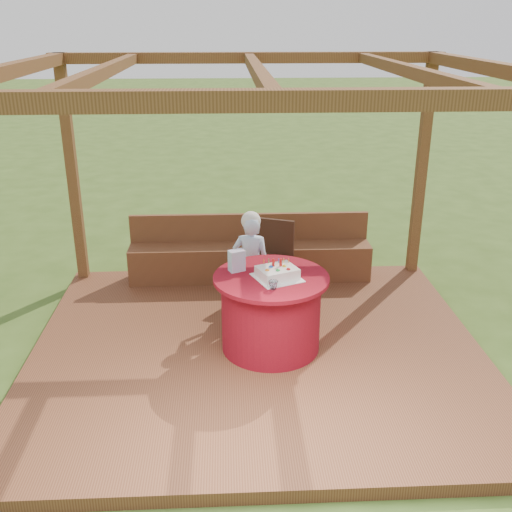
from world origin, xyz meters
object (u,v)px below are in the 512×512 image
(bench, at_px, (250,258))
(elderly_woman, at_px, (251,262))
(table, at_px, (271,312))
(gift_bag, at_px, (237,261))
(birthday_cake, at_px, (277,273))
(chair, at_px, (273,254))
(drinking_glass, at_px, (273,285))

(bench, bearing_deg, elderly_woman, -91.65)
(table, height_order, gift_bag, gift_bag)
(elderly_woman, bearing_deg, table, -78.92)
(birthday_cake, xyz_separation_m, gift_bag, (-0.38, 0.20, 0.05))
(bench, height_order, chair, chair)
(bench, xyz_separation_m, chair, (0.25, -0.48, 0.24))
(chair, bearing_deg, table, -95.13)
(table, distance_m, gift_bag, 0.61)
(elderly_woman, height_order, birthday_cake, elderly_woman)
(chair, relative_size, elderly_woman, 0.76)
(elderly_woman, relative_size, gift_bag, 5.51)
(birthday_cake, bearing_deg, table, 138.49)
(bench, bearing_deg, table, -85.65)
(chair, distance_m, elderly_woman, 0.54)
(bench, relative_size, gift_bag, 14.09)
(table, xyz_separation_m, elderly_woman, (-0.16, 0.81, 0.20))
(chair, height_order, gift_bag, gift_bag)
(bench, height_order, drinking_glass, drinking_glass)
(gift_bag, bearing_deg, drinking_glass, -77.67)
(gift_bag, bearing_deg, chair, 44.59)
(bench, xyz_separation_m, table, (0.13, -1.74, 0.13))
(bench, xyz_separation_m, gift_bag, (-0.19, -1.59, 0.62))
(table, xyz_separation_m, chair, (0.11, 1.26, 0.10))
(birthday_cake, distance_m, drinking_glass, 0.25)
(chair, relative_size, gift_bag, 4.20)
(birthday_cake, bearing_deg, chair, 87.38)
(chair, height_order, drinking_glass, chair)
(gift_bag, bearing_deg, elderly_woman, 51.97)
(elderly_woman, bearing_deg, chair, 58.78)
(elderly_woman, xyz_separation_m, gift_bag, (-0.17, -0.66, 0.29))
(table, height_order, elderly_woman, elderly_woman)
(birthday_cake, relative_size, gift_bag, 2.47)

